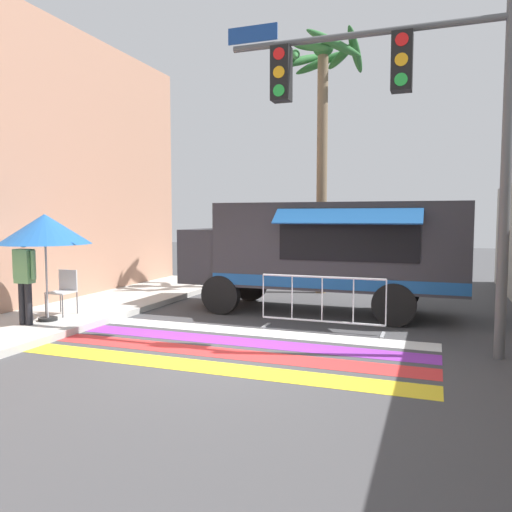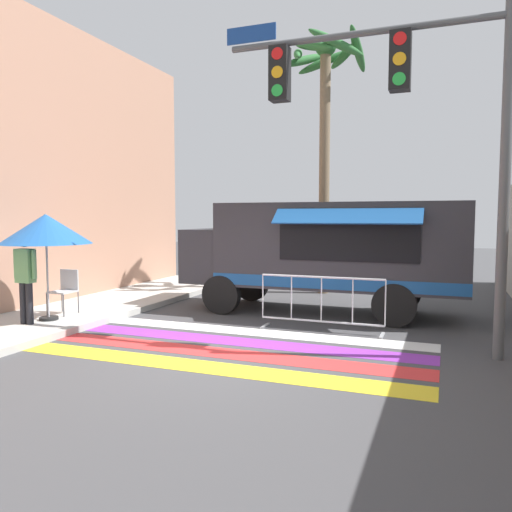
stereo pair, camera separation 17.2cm
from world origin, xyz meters
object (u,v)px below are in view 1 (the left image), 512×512
object	(u,v)px
patio_umbrella	(45,229)
barricade_front	(322,303)
palm_tree	(323,102)
food_truck	(319,248)
vendor_person	(24,274)
folding_chair	(64,288)
traffic_signal_pole	(402,102)

from	to	relation	value
patio_umbrella	barricade_front	xyz separation A→B (m)	(5.13, 1.51, -1.39)
palm_tree	food_truck	bearing A→B (deg)	-78.41
food_truck	vendor_person	size ratio (longest dim) A/B	3.69
folding_chair	barricade_front	world-z (taller)	folding_chair
barricade_front	palm_tree	distance (m)	6.80
traffic_signal_pole	patio_umbrella	xyz separation A→B (m)	(-6.57, -0.63, -2.05)
traffic_signal_pole	palm_tree	xyz separation A→B (m)	(-2.51, 5.58, 1.36)
barricade_front	patio_umbrella	bearing A→B (deg)	-163.56
vendor_person	palm_tree	xyz separation A→B (m)	(4.17, 6.65, 4.24)
traffic_signal_pole	vendor_person	distance (m)	7.35
patio_umbrella	folding_chair	distance (m)	1.40
vendor_person	barricade_front	bearing A→B (deg)	11.26
patio_umbrella	barricade_front	size ratio (longest dim) A/B	0.88
traffic_signal_pole	palm_tree	world-z (taller)	palm_tree
food_truck	barricade_front	world-z (taller)	food_truck
folding_chair	vendor_person	distance (m)	1.17
folding_chair	palm_tree	xyz separation A→B (m)	(4.21, 5.56, 4.64)
food_truck	vendor_person	bearing A→B (deg)	-141.87
patio_umbrella	barricade_front	world-z (taller)	patio_umbrella
traffic_signal_pole	barricade_front	xyz separation A→B (m)	(-1.44, 0.88, -3.44)
food_truck	folding_chair	distance (m)	5.55
folding_chair	traffic_signal_pole	bearing A→B (deg)	18.86
vendor_person	barricade_front	size ratio (longest dim) A/B	0.71
vendor_person	palm_tree	size ratio (longest dim) A/B	0.24
traffic_signal_pole	palm_tree	distance (m)	6.27
barricade_front	palm_tree	bearing A→B (deg)	102.79
traffic_signal_pole	barricade_front	world-z (taller)	traffic_signal_pole
traffic_signal_pole	patio_umbrella	world-z (taller)	traffic_signal_pole
vendor_person	barricade_front	distance (m)	5.62
folding_chair	vendor_person	bearing A→B (deg)	-68.84
patio_umbrella	traffic_signal_pole	bearing A→B (deg)	5.50
food_truck	patio_umbrella	bearing A→B (deg)	-144.64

